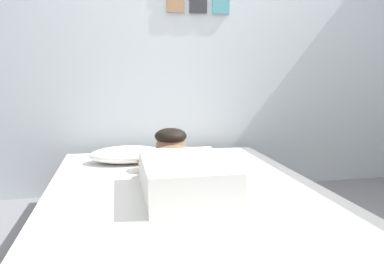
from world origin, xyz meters
name	(u,v)px	position (x,y,z in m)	size (l,w,h in m)	color
ground_plane	(249,260)	(0.00, 0.00, 0.00)	(12.04, 12.04, 0.00)	gray
back_wall	(197,42)	(0.00, 1.36, 1.25)	(4.02, 0.12, 2.50)	silver
bed	(185,221)	(-0.32, 0.14, 0.19)	(1.50, 2.09, 0.38)	#726051
pillow	(128,154)	(-0.61, 0.79, 0.44)	(0.52, 0.32, 0.11)	white
person_lying	(180,168)	(-0.35, 0.15, 0.49)	(0.43, 0.92, 0.27)	white
coffee_cup	(199,159)	(-0.14, 0.62, 0.42)	(0.12, 0.09, 0.07)	white
cell_phone	(184,211)	(-0.39, -0.22, 0.38)	(0.07, 0.14, 0.01)	black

